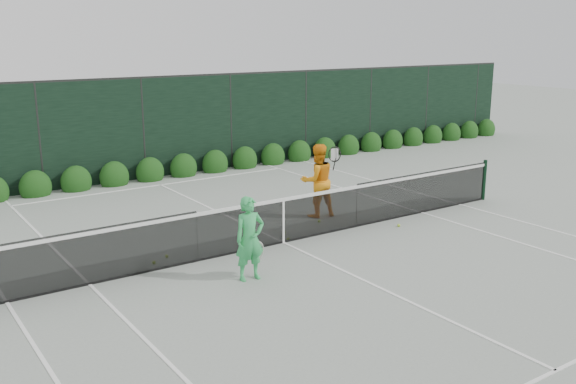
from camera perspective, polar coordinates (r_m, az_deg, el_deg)
ground at (r=13.57m, az=-0.41°, el=-4.54°), size 80.00×80.00×0.00m
tennis_net at (r=13.40m, az=-0.50°, el=-2.40°), size 12.90×0.10×1.07m
player_woman at (r=11.42m, az=-3.41°, el=-4.16°), size 0.65×0.41×1.53m
player_man at (r=15.30m, az=2.63°, el=1.03°), size 0.97×0.82×1.77m
court_lines at (r=13.57m, az=-0.41°, el=-4.52°), size 11.03×23.83×0.01m
windscreen_fence at (r=11.09m, az=7.44°, el=-0.75°), size 32.00×21.07×3.06m
hedge_row at (r=19.65m, az=-12.17°, el=1.69°), size 31.66×0.65×0.94m
tennis_balls at (r=13.76m, az=-1.23°, el=-4.13°), size 5.66×1.36×0.07m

